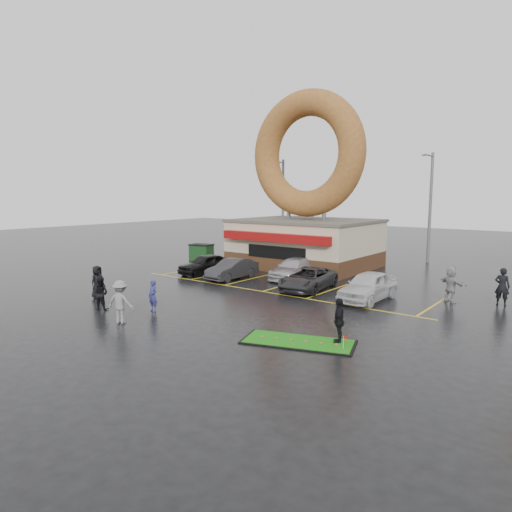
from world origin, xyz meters
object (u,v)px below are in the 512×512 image
Objects in this scene: dumpster at (201,253)px; streetlight_mid at (430,205)px; donut_shop at (306,209)px; putting_green at (298,342)px; car_dgrey at (232,269)px; car_silver at (294,269)px; person_cameraman at (339,321)px; streetlight_left at (282,203)px; car_white at (368,286)px; person_blue at (153,296)px; car_black at (206,264)px; car_grey at (308,279)px.

streetlight_mid is at bearing 23.20° from dumpster.
donut_shop reaches higher than putting_green.
car_dgrey is 4.15m from car_silver.
donut_shop is 1.50× the size of streetlight_mid.
car_dgrey is 14.07m from person_cameraman.
streetlight_left is 28.83m from putting_green.
person_cameraman is 23.37m from dumpster.
car_dgrey is 0.89× the size of car_white.
streetlight_left is 1.92× the size of putting_green.
car_white is 11.25m from person_blue.
donut_shop is at bearing -168.13° from person_cameraman.
streetlight_left is at bearing 125.91° from putting_green.
putting_green is (13.42, -8.72, -0.68)m from car_black.
car_grey is 2.69× the size of person_cameraman.
donut_shop is at bearing 83.04° from car_dgrey.
car_grey is at bearing 72.72° from person_blue.
car_black is at bearing -141.98° from person_cameraman.
dumpster is at bearing -146.04° from streetlight_mid.
car_black is at bearing 172.38° from car_grey.
streetlight_left is 5.00× the size of dumpster.
person_blue is 0.33× the size of putting_green.
car_white is (12.59, -0.54, 0.07)m from car_black.
streetlight_mid is 24.64m from putting_green.
streetlight_left is 1.92× the size of car_silver.
dumpster is at bearing -100.48° from streetlight_left.
putting_green is (9.68, -16.09, -4.43)m from donut_shop.
streetlight_mid is 5.87× the size of person_blue.
car_silver is (-4.80, -12.95, -4.10)m from streetlight_mid.
car_black is at bearing 178.23° from car_white.
person_cameraman is (9.40, 1.24, 0.12)m from person_blue.
streetlight_mid reaches higher than person_cameraman.
person_cameraman is (2.09, -7.31, 0.11)m from car_white.
streetlight_mid is 5.00× the size of dumpster.
car_silver is at bearing 124.01° from putting_green.
car_white reaches higher than car_silver.
person_blue is (-3.32, -8.95, 0.10)m from car_grey.
dumpster is (-19.72, 12.53, -0.24)m from person_cameraman.
car_black is at bearing -53.65° from dumpster.
streetlight_left is 22.09m from car_white.
streetlight_mid reaches higher than putting_green.
car_white is 18.39m from dumpster.
streetlight_mid reaches higher than car_white.
streetlight_left is at bearing 121.39° from car_silver.
car_dgrey is 9.11m from person_blue.
person_cameraman is (14.68, -7.85, 0.18)m from car_black.
car_silver is 2.64× the size of person_cameraman.
car_black is 0.89× the size of car_silver.
car_grey is 1.04× the size of car_white.
car_silver is 11.48m from person_blue.
person_blue is (2.49, -8.76, 0.09)m from car_dgrey.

